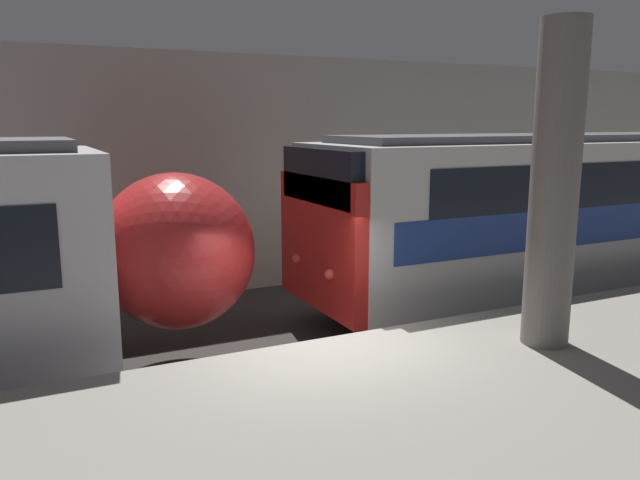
% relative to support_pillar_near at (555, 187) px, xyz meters
% --- Properties ---
extents(ground_plane, '(120.00, 120.00, 0.00)m').
position_rel_support_pillar_near_xyz_m(ground_plane, '(-2.47, 1.38, -3.13)').
color(ground_plane, '#33302D').
extents(platform, '(40.00, 4.81, 1.14)m').
position_rel_support_pillar_near_xyz_m(platform, '(-2.47, -1.02, -2.56)').
color(platform, gray).
rests_on(platform, ground).
extents(station_rear_barrier, '(50.00, 0.15, 5.42)m').
position_rel_support_pillar_near_xyz_m(station_rear_barrier, '(-2.47, 8.15, -0.42)').
color(station_rear_barrier, '#9E998E').
rests_on(station_rear_barrier, ground).
extents(support_pillar_near, '(0.58, 0.58, 3.98)m').
position_rel_support_pillar_near_xyz_m(support_pillar_near, '(0.00, 0.00, 0.00)').
color(support_pillar_near, slate).
rests_on(support_pillar_near, platform).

